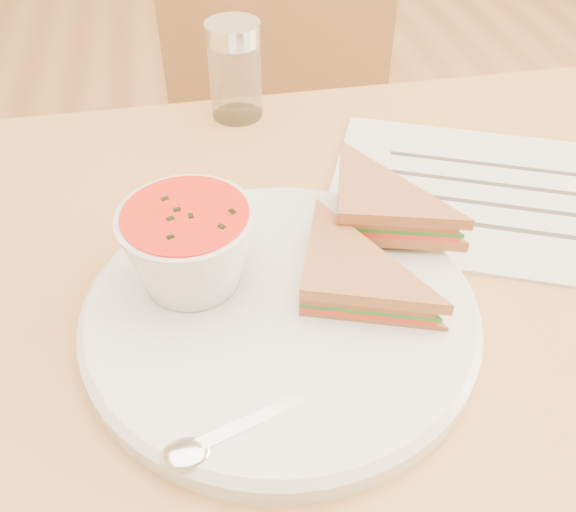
{
  "coord_description": "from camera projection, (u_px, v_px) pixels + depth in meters",
  "views": [
    {
      "loc": [
        -0.15,
        -0.36,
        1.13
      ],
      "look_at": [
        -0.08,
        -0.0,
        0.8
      ],
      "focal_mm": 40.0,
      "sensor_mm": 36.0,
      "label": 1
    }
  ],
  "objects": [
    {
      "name": "dining_table",
      "position": [
        352.0,
        501.0,
        0.79
      ],
      "size": [
        1.0,
        0.7,
        0.75
      ],
      "primitive_type": null,
      "color": "olive",
      "rests_on": "floor"
    },
    {
      "name": "chair_far",
      "position": [
        303.0,
        171.0,
        1.14
      ],
      "size": [
        0.44,
        0.44,
        0.97
      ],
      "primitive_type": null,
      "rotation": [
        0.0,
        0.0,
        3.18
      ],
      "color": "brown",
      "rests_on": "floor"
    },
    {
      "name": "plate",
      "position": [
        280.0,
        313.0,
        0.51
      ],
      "size": [
        0.35,
        0.35,
        0.02
      ],
      "primitive_type": null,
      "rotation": [
        0.0,
        0.0,
        -0.12
      ],
      "color": "silver",
      "rests_on": "dining_table"
    },
    {
      "name": "soup_bowl",
      "position": [
        190.0,
        251.0,
        0.5
      ],
      "size": [
        0.12,
        0.12,
        0.07
      ],
      "primitive_type": null,
      "rotation": [
        0.0,
        0.0,
        -0.13
      ],
      "color": "silver",
      "rests_on": "plate"
    },
    {
      "name": "sandwich_half_a",
      "position": [
        299.0,
        306.0,
        0.48
      ],
      "size": [
        0.14,
        0.14,
        0.03
      ],
      "primitive_type": null,
      "rotation": [
        0.0,
        0.0,
        -0.33
      ],
      "color": "#A9693B",
      "rests_on": "plate"
    },
    {
      "name": "sandwich_half_b",
      "position": [
        337.0,
        229.0,
        0.53
      ],
      "size": [
        0.13,
        0.13,
        0.03
      ],
      "primitive_type": null,
      "rotation": [
        0.0,
        0.0,
        -0.28
      ],
      "color": "#A9693B",
      "rests_on": "plate"
    },
    {
      "name": "spoon",
      "position": [
        252.0,
        422.0,
        0.42
      ],
      "size": [
        0.16,
        0.08,
        0.01
      ],
      "primitive_type": null,
      "rotation": [
        0.0,
        0.0,
        0.33
      ],
      "color": "silver",
      "rests_on": "plate"
    },
    {
      "name": "paper_menu",
      "position": [
        494.0,
        195.0,
        0.64
      ],
      "size": [
        0.39,
        0.34,
        0.0
      ],
      "primitive_type": null,
      "rotation": [
        0.0,
        0.0,
        -0.41
      ],
      "color": "silver",
      "rests_on": "dining_table"
    },
    {
      "name": "condiment_shaker",
      "position": [
        235.0,
        71.0,
        0.72
      ],
      "size": [
        0.06,
        0.06,
        0.11
      ],
      "primitive_type": null,
      "rotation": [
        0.0,
        0.0,
        -0.0
      ],
      "color": "silver",
      "rests_on": "dining_table"
    }
  ]
}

